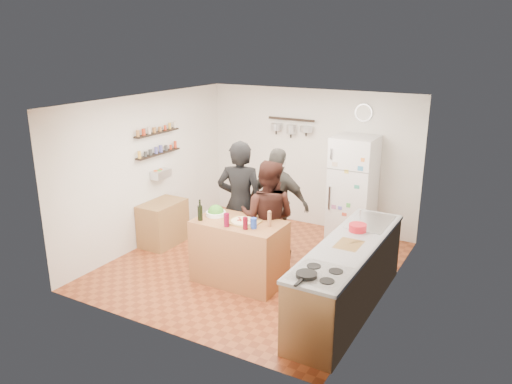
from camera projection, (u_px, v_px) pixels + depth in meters
The scene contains 26 objects.
room_shell at pixel (265, 181), 7.64m from camera, with size 4.20×4.20×4.20m.
prep_island at pixel (239, 252), 7.05m from camera, with size 1.25×0.72×0.91m, color #8F5C34.
pizza_board at pixel (243, 222), 6.86m from camera, with size 0.42×0.34×0.02m, color olive.
pizza at pixel (243, 221), 6.85m from camera, with size 0.34×0.34×0.02m, color beige.
salad_bowl at pixel (216, 214), 7.14m from camera, with size 0.28×0.28×0.06m, color white.
wine_bottle at pixel (200, 213), 6.93m from camera, with size 0.07×0.07×0.21m, color black.
wine_glass_near at pixel (227, 220), 6.71m from camera, with size 0.08×0.08×0.19m, color #5F0821.
wine_glass_far at pixel (245, 223), 6.62m from camera, with size 0.07×0.07×0.17m, color #510614.
pepper_mill at pixel (269, 220), 6.72m from camera, with size 0.06×0.06×0.18m, color #915E3C.
salt_canister at pixel (254, 223), 6.65m from camera, with size 0.09×0.09×0.14m, color #1B3699.
person_left at pixel (240, 204), 7.49m from camera, with size 0.70×0.46×1.93m, color black.
person_center at pixel (268, 218), 7.22m from camera, with size 0.83×0.65×1.71m, color black.
person_back at pixel (278, 204), 7.72m from camera, with size 1.03×0.43×1.76m, color #32302D.
counter_run at pixel (348, 278), 6.29m from camera, with size 0.63×2.63×0.90m, color #9E7042.
stove_top at pixel (320, 274), 5.37m from camera, with size 0.60×0.62×0.02m, color white.
skillet at pixel (307, 275), 5.29m from camera, with size 0.23×0.23×0.04m, color black.
sink at pixel (370, 223), 6.86m from camera, with size 0.50×0.80×0.03m, color silver.
cutting_board at pixel (349, 245), 6.13m from camera, with size 0.30×0.40×0.02m, color olive.
red_bowl at pixel (358, 228), 6.53m from camera, with size 0.23×0.23×0.10m, color red.
fridge at pixel (353, 189), 8.43m from camera, with size 0.70×0.68×1.80m, color white.
wall_clock at pixel (364, 113), 8.33m from camera, with size 0.30×0.30×0.03m, color silver.
spice_shelf_lower at pixel (158, 154), 8.31m from camera, with size 0.12×1.00×0.03m, color black.
spice_shelf_upper at pixel (157, 133), 8.21m from camera, with size 0.12×1.00×0.03m, color black.
produce_basket at pixel (161, 174), 8.40m from camera, with size 0.18×0.35×0.14m, color silver.
side_table at pixel (163, 223), 8.39m from camera, with size 0.50×0.80×0.73m, color olive.
pot_rack at pixel (291, 119), 8.93m from camera, with size 0.90×0.04×0.04m, color black.
Camera 1 is at (3.49, -6.07, 3.35)m, focal length 35.00 mm.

